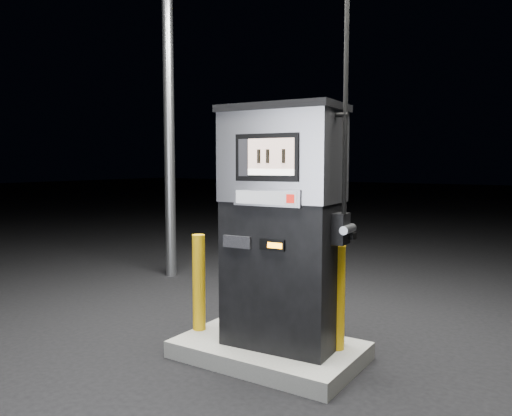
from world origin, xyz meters
The scene contains 5 objects.
ground centered at (0.00, 0.00, 0.00)m, with size 80.00×80.00×0.00m, color black.
pump_island centered at (0.00, 0.00, 0.07)m, with size 1.60×1.00×0.15m, color slate.
fuel_dispenser centered at (0.12, 0.02, 1.22)m, with size 1.16×0.68×4.32m.
bollard_left centered at (-0.74, -0.07, 0.61)m, with size 0.12×0.12×0.92m, color #E1A70C.
bollard_right centered at (0.58, 0.18, 0.60)m, with size 0.12×0.12×0.90m, color #E1A70C.
Camera 1 is at (2.25, -3.70, 1.74)m, focal length 35.00 mm.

